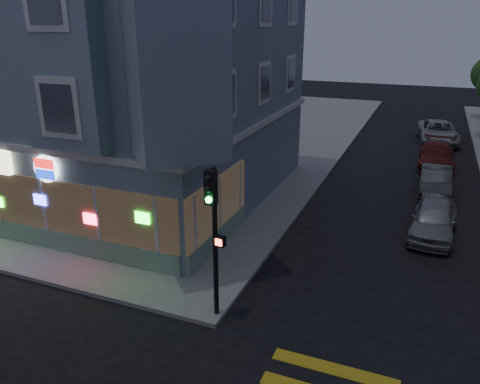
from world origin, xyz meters
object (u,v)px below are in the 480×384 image
Objects in this scene: parked_car_a at (434,219)px; parked_car_c at (437,155)px; parked_car_d at (438,132)px; traffic_signal at (214,220)px; parked_car_b at (435,182)px.

parked_car_c is (0.00, 10.40, -0.01)m from parked_car_a.
parked_car_d is 26.07m from traffic_signal.
traffic_signal reaches higher than parked_car_a.
parked_car_c is (0.00, 5.20, 0.02)m from parked_car_b.
parked_car_c is at bearing 80.35° from traffic_signal.
parked_car_a is at bearing 63.29° from traffic_signal.
parked_car_a is 0.77× the size of parked_car_d.
parked_car_c is at bearing 93.93° from parked_car_a.
parked_car_a is 0.92× the size of traffic_signal.
parked_car_b is 15.15m from traffic_signal.
parked_car_d reaches higher than parked_car_c.
traffic_signal reaches higher than parked_car_b.
parked_car_d is (0.00, 16.73, 0.04)m from parked_car_a.
traffic_signal is (-5.78, -25.30, 2.46)m from parked_car_d.
parked_car_d is at bearing 93.93° from parked_car_a.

